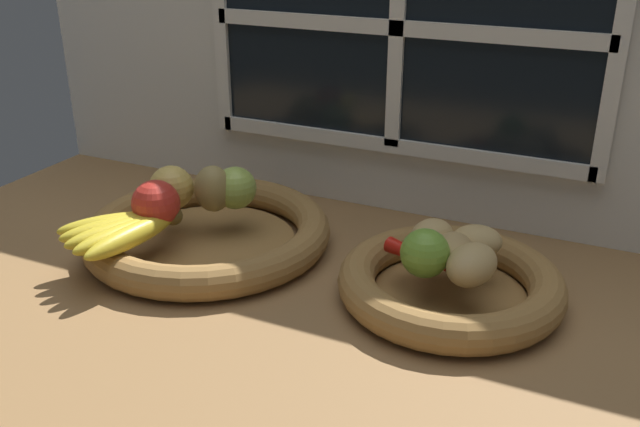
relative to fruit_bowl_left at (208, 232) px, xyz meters
The scene contains 15 objects.
ground_plane 21.59cm from the fruit_bowl_left, ahead, with size 140.00×90.00×3.00cm, color olive.
back_wall 42.34cm from the fruit_bowl_left, 51.54° to the left, with size 140.00×4.60×55.00cm.
fruit_bowl_left is the anchor object (origin of this frame).
fruit_bowl_right 38.07cm from the fruit_bowl_left, ahead, with size 29.94×29.94×4.97cm.
apple_red_front 9.73cm from the fruit_bowl_left, 127.29° to the right, with size 7.08×7.08×7.08cm, color red.
apple_golden_left 8.90cm from the fruit_bowl_left, behind, with size 6.87×6.87×6.87cm, color #DBB756.
apple_green_back 8.01cm from the fruit_bowl_left, 63.78° to the left, with size 6.62×6.62×6.62cm, color #99B74C.
pear_brown 6.74cm from the fruit_bowl_left, 92.72° to the left, with size 5.81×5.67×7.28cm, color olive.
banana_bunch_front 13.83cm from the fruit_bowl_left, 116.62° to the right, with size 14.10×17.66×3.12cm.
potato_back 40.63cm from the fruit_bowl_left, ahead, with size 6.81×5.83×4.19cm, color tan.
potato_oblong 34.90cm from the fruit_bowl_left, ahead, with size 6.44×5.42×4.69cm, color tan.
potato_small 41.77cm from the fruit_bowl_left, ahead, with size 8.16×5.77×5.10cm, color tan.
potato_large 38.39cm from the fruit_bowl_left, ahead, with size 7.68×5.23×4.43cm, color #A38451.
lime_near 36.14cm from the fruit_bowl_left, ahead, with size 6.32×6.32×6.32cm, color #6B9E33.
chili_pepper 36.09cm from the fruit_bowl_left, ahead, with size 2.24×2.24×14.35cm, color red.
Camera 1 is at (35.40, -77.11, 48.19)cm, focal length 39.14 mm.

